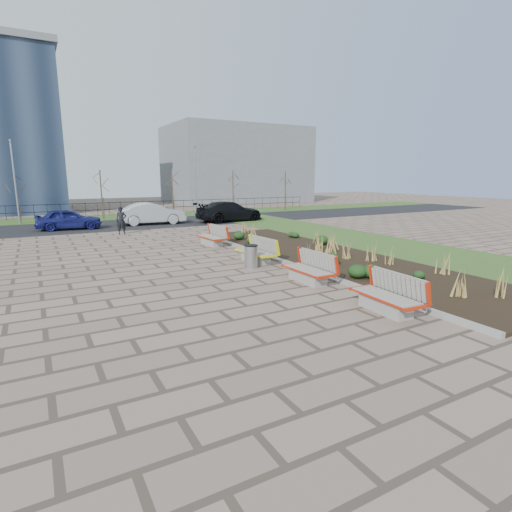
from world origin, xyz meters
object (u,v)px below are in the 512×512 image
litter_bin (251,257)px  pedestrian (121,221)px  bench_d (211,236)px  car_black (229,211)px  bench_c (255,251)px  car_blue (69,219)px  bench_a (386,294)px  bench_b (308,268)px  lamp_east (195,182)px  car_silver (152,213)px  lamp_west (15,183)px

litter_bin → pedestrian: (-2.65, 12.02, 0.41)m
bench_d → car_black: 11.04m
bench_c → bench_d: (0.00, 4.76, 0.00)m
bench_c → pedestrian: size_ratio=1.23×
car_blue → car_black: bearing=-89.1°
bench_a → bench_c: (0.00, 7.15, 0.00)m
bench_a → car_black: size_ratio=0.39×
bench_c → car_blue: 16.27m
bench_b → bench_c: (0.00, 3.67, 0.00)m
bench_b → bench_d: bearing=89.3°
litter_bin → bench_a: bearing=-84.1°
bench_c → car_blue: bearing=107.8°
bench_d → lamp_east: 16.47m
litter_bin → lamp_east: size_ratio=0.15×
car_blue → car_silver: bearing=-82.5°
lamp_east → car_silver: bearing=-137.4°
bench_b → lamp_east: bearing=77.4°
bench_d → car_black: (5.55, 9.53, 0.31)m
car_silver → lamp_west: bearing=64.0°
bench_b → bench_d: same height
bench_d → pedestrian: (-3.30, 6.44, 0.35)m
bench_a → bench_c: same height
car_black → litter_bin: bearing=153.1°
pedestrian → car_black: bearing=30.5°
litter_bin → lamp_west: bearing=111.6°
bench_a → bench_d: 11.91m
bench_a → car_silver: (-0.30, 22.52, 0.32)m
bench_b → pedestrian: bearing=101.8°
bench_b → car_black: 18.80m
bench_b → lamp_east: (5.00, 23.92, 2.54)m
pedestrian → litter_bin: bearing=-66.3°
car_silver → lamp_west: (-8.70, 4.88, 2.22)m
litter_bin → car_blue: (-5.33, 15.95, 0.27)m
bench_a → lamp_east: bearing=82.7°
bench_c → lamp_east: 21.01m
bench_b → lamp_west: bearing=109.9°
car_silver → car_black: 5.95m
pedestrian → lamp_west: lamp_west is taller
bench_a → pedestrian: bearing=103.2°
lamp_west → bench_d: bearing=-59.8°
car_silver → litter_bin: bearing=-178.0°
bench_d → car_silver: 10.62m
lamp_west → lamp_east: bearing=0.0°
bench_a → bench_b: same height
litter_bin → car_blue: car_blue is taller
bench_d → litter_bin: bench_d is taller
bench_c → car_silver: 15.38m
lamp_west → car_silver: bearing=-29.3°
bench_c → lamp_east: bearing=72.3°
bench_d → car_silver: bearing=87.3°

